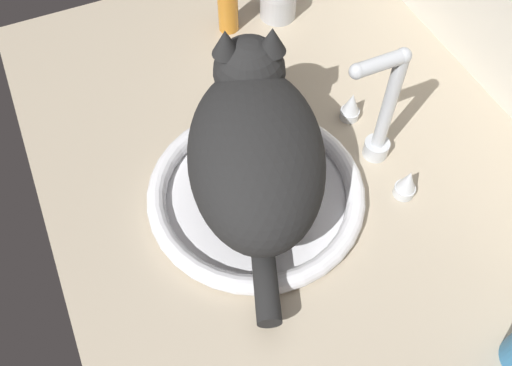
{
  "coord_description": "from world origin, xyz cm",
  "views": [
    {
      "loc": [
        45.19,
        -25.79,
        72.69
      ],
      "look_at": [
        4.51,
        -7.7,
        7.0
      ],
      "focal_mm": 38.41,
      "sensor_mm": 36.0,
      "label": 1
    }
  ],
  "objects_px": {
    "faucet": "(381,121)",
    "metal_jar": "(278,2)",
    "amber_bottle": "(227,0)",
    "sink_basin": "(256,193)",
    "cat": "(255,142)"
  },
  "relations": [
    {
      "from": "sink_basin",
      "to": "faucet",
      "type": "distance_m",
      "value": 0.21
    },
    {
      "from": "amber_bottle",
      "to": "sink_basin",
      "type": "bearing_deg",
      "value": -16.3
    },
    {
      "from": "cat",
      "to": "amber_bottle",
      "type": "height_order",
      "value": "cat"
    },
    {
      "from": "sink_basin",
      "to": "amber_bottle",
      "type": "distance_m",
      "value": 0.39
    },
    {
      "from": "faucet",
      "to": "amber_bottle",
      "type": "height_order",
      "value": "faucet"
    },
    {
      "from": "sink_basin",
      "to": "amber_bottle",
      "type": "height_order",
      "value": "amber_bottle"
    },
    {
      "from": "sink_basin",
      "to": "cat",
      "type": "xyz_separation_m",
      "value": [
        -0.02,
        0.01,
        0.1
      ]
    },
    {
      "from": "amber_bottle",
      "to": "metal_jar",
      "type": "distance_m",
      "value": 0.11
    },
    {
      "from": "faucet",
      "to": "metal_jar",
      "type": "distance_m",
      "value": 0.37
    },
    {
      "from": "metal_jar",
      "to": "sink_basin",
      "type": "bearing_deg",
      "value": -29.65
    },
    {
      "from": "sink_basin",
      "to": "metal_jar",
      "type": "height_order",
      "value": "metal_jar"
    },
    {
      "from": "faucet",
      "to": "amber_bottle",
      "type": "xyz_separation_m",
      "value": [
        -0.37,
        -0.09,
        -0.02
      ]
    },
    {
      "from": "faucet",
      "to": "cat",
      "type": "bearing_deg",
      "value": -95.48
    },
    {
      "from": "cat",
      "to": "amber_bottle",
      "type": "distance_m",
      "value": 0.37
    },
    {
      "from": "amber_bottle",
      "to": "faucet",
      "type": "bearing_deg",
      "value": 13.99
    }
  ]
}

